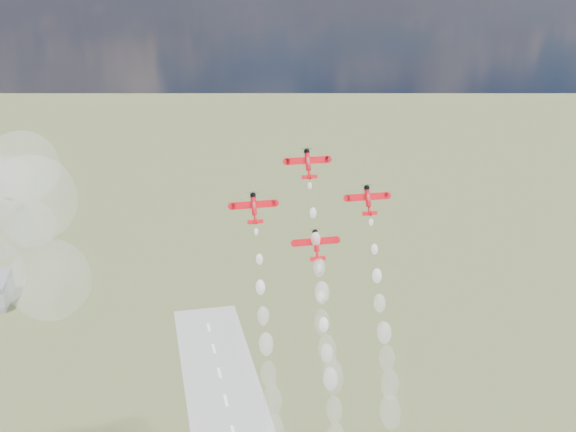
{
  "coord_description": "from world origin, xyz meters",
  "views": [
    {
      "loc": [
        -25.18,
        -152.08,
        151.4
      ],
      "look_at": [
        8.71,
        -0.79,
        98.3
      ],
      "focal_mm": 42.0,
      "sensor_mm": 36.0,
      "label": 1
    }
  ],
  "objects_px": {
    "plane_right": "(368,200)",
    "plane_slot": "(316,244)",
    "plane_left": "(254,207)",
    "plane_lead": "(308,163)"
  },
  "relations": [
    {
      "from": "plane_lead",
      "to": "plane_left",
      "type": "height_order",
      "value": "plane_lead"
    },
    {
      "from": "plane_slot",
      "to": "plane_lead",
      "type": "bearing_deg",
      "value": 90.0
    },
    {
      "from": "plane_lead",
      "to": "plane_slot",
      "type": "xyz_separation_m",
      "value": [
        0.0,
        -8.88,
        -18.05
      ]
    },
    {
      "from": "plane_right",
      "to": "plane_slot",
      "type": "relative_size",
      "value": 1.0
    },
    {
      "from": "plane_lead",
      "to": "plane_right",
      "type": "relative_size",
      "value": 1.0
    },
    {
      "from": "plane_lead",
      "to": "plane_right",
      "type": "bearing_deg",
      "value": -17.17
    },
    {
      "from": "plane_lead",
      "to": "plane_slot",
      "type": "relative_size",
      "value": 1.0
    },
    {
      "from": "plane_left",
      "to": "plane_slot",
      "type": "relative_size",
      "value": 1.0
    },
    {
      "from": "plane_left",
      "to": "plane_lead",
      "type": "bearing_deg",
      "value": 17.17
    },
    {
      "from": "plane_slot",
      "to": "plane_right",
      "type": "bearing_deg",
      "value": 17.17
    }
  ]
}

